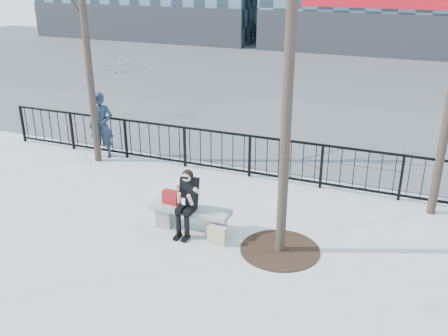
% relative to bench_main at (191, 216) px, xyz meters
% --- Properties ---
extents(ground, '(120.00, 120.00, 0.00)m').
position_rel_bench_main_xyz_m(ground, '(0.00, 0.00, -0.30)').
color(ground, '#A6A6A0').
rests_on(ground, ground).
extents(street_surface, '(60.00, 23.00, 0.01)m').
position_rel_bench_main_xyz_m(street_surface, '(0.00, 15.00, -0.30)').
color(street_surface, '#474747').
rests_on(street_surface, ground).
extents(railing, '(14.00, 0.06, 1.10)m').
position_rel_bench_main_xyz_m(railing, '(0.00, 3.00, 0.25)').
color(railing, black).
rests_on(railing, ground).
extents(tree_grate, '(1.50, 1.50, 0.02)m').
position_rel_bench_main_xyz_m(tree_grate, '(1.90, -0.10, -0.29)').
color(tree_grate, black).
rests_on(tree_grate, ground).
extents(bench_main, '(1.65, 0.46, 0.49)m').
position_rel_bench_main_xyz_m(bench_main, '(0.00, 0.00, 0.00)').
color(bench_main, slate).
rests_on(bench_main, ground).
extents(seated_woman, '(0.50, 0.64, 1.34)m').
position_rel_bench_main_xyz_m(seated_woman, '(0.00, -0.16, 0.37)').
color(seated_woman, black).
rests_on(seated_woman, ground).
extents(handbag, '(0.35, 0.18, 0.28)m').
position_rel_bench_main_xyz_m(handbag, '(-0.44, 0.02, 0.33)').
color(handbag, maroon).
rests_on(handbag, bench_main).
extents(shopping_bag, '(0.39, 0.17, 0.36)m').
position_rel_bench_main_xyz_m(shopping_bag, '(0.71, -0.31, -0.12)').
color(shopping_bag, beige).
rests_on(shopping_bag, ground).
extents(standing_man, '(0.78, 0.64, 1.82)m').
position_rel_bench_main_xyz_m(standing_man, '(-4.02, 2.80, 0.61)').
color(standing_man, black).
rests_on(standing_man, ground).
extents(vendor_umbrella, '(2.73, 2.76, 1.92)m').
position_rel_bench_main_xyz_m(vendor_umbrella, '(-5.76, 6.50, 0.66)').
color(vendor_umbrella, yellow).
rests_on(vendor_umbrella, ground).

